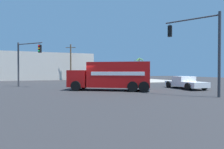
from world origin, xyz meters
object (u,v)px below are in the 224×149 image
Objects in this scene: traffic_light_secondary at (26,57)px; palm_tree_far at (139,65)px; traffic_light_primary at (201,43)px; pickup_white at (185,82)px; vending_machine_red at (140,76)px; utility_pole at (71,62)px; delivery_truck at (112,76)px.

traffic_light_secondary reaches higher than palm_tree_far.
palm_tree_far is at bearing 71.88° from traffic_light_primary.
traffic_light_secondary reaches higher than pickup_white.
traffic_light_secondary is 24.04m from palm_tree_far.
vending_machine_red is 0.23× the size of utility_pole.
utility_pole is (-13.56, 6.75, 3.05)m from vending_machine_red.
traffic_light_secondary is at bearing -116.35° from utility_pole.
delivery_truck is at bearing 172.45° from pickup_white.
vending_machine_red is at bearing 22.09° from traffic_light_secondary.
palm_tree_far is (0.67, 1.48, 2.25)m from vending_machine_red.
traffic_light_primary is 3.44× the size of vending_machine_red.
utility_pole is at bearing 111.19° from pickup_white.
utility_pole is (-14.23, 5.27, 0.80)m from palm_tree_far.
vending_machine_red reaches higher than pickup_white.
utility_pole reaches higher than traffic_light_primary.
traffic_light_primary reaches higher than traffic_light_secondary.
utility_pole is (-1.13, 23.35, 2.62)m from delivery_truck.
delivery_truck is 12.06m from traffic_light_secondary.
traffic_light_secondary is 22.99m from vending_machine_red.
delivery_truck is 1.56× the size of pickup_white.
traffic_light_primary is (5.09, -6.42, 2.67)m from delivery_truck.
palm_tree_far is 15.20m from utility_pole.
traffic_light_primary is 0.80× the size of utility_pole.
delivery_truck is 22.39m from palm_tree_far.
traffic_light_secondary is at bearing 133.76° from traffic_light_primary.
pickup_white is (8.35, -1.11, -0.77)m from delivery_truck.
traffic_light_primary is at bearing -46.24° from traffic_light_secondary.
delivery_truck is 8.61m from traffic_light_primary.
delivery_truck is 23.52m from utility_pole.
traffic_light_primary is at bearing -78.20° from utility_pole.
utility_pole is (-6.22, 29.76, -0.05)m from traffic_light_primary.
traffic_light_secondary is (-13.81, 14.43, -0.42)m from traffic_light_primary.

